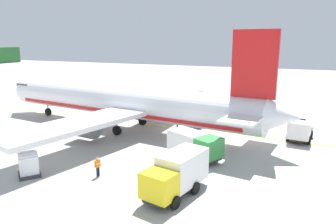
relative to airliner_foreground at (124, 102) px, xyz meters
The scene contains 10 objects.
airliner_foreground is the anchor object (origin of this frame).
service_truck_fuel 13.19m from the airliner_foreground, 118.48° to the right, with size 4.29×5.81×2.43m.
service_truck_baggage 18.55m from the airliner_foreground, 136.84° to the right, with size 6.10×3.31×2.96m.
service_truck_catering 20.67m from the airliner_foreground, 80.66° to the right, with size 6.03×2.75×2.51m.
cargo_container_near 15.69m from the airliner_foreground, behind, with size 2.29×2.29×2.08m.
cargo_container_mid 9.17m from the airliner_foreground, 63.58° to the right, with size 2.30×2.30×2.07m.
crew_marshaller 14.62m from the airliner_foreground, 157.08° to the right, with size 0.62×0.33×1.64m.
crew_loader_left 9.67m from the airliner_foreground, 138.40° to the left, with size 0.46×0.52×1.76m.
crew_loader_right 7.10m from the airliner_foreground, 74.37° to the right, with size 0.63×0.25×1.73m.
apron_guide_line 6.27m from the airliner_foreground, 57.16° to the right, with size 0.30×60.00×0.01m, color yellow.
Camera 1 is at (-12.30, -5.28, 10.86)m, focal length 33.99 mm.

